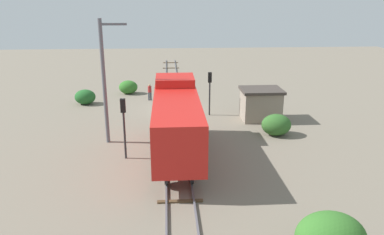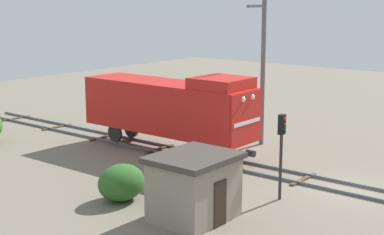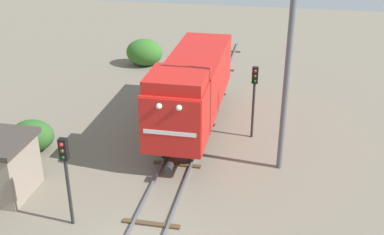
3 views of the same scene
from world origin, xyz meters
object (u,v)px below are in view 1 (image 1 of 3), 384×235
Objects in this scene: worker_near_track at (150,91)px; catenary_mast at (105,80)px; locomotive at (177,118)px; traffic_signal_mid at (124,117)px; relay_hut at (261,104)px; traffic_signal_near at (210,85)px.

worker_near_track is 0.19× the size of catenary_mast.
locomotive is 1.30× the size of catenary_mast.
worker_near_track is at bearing -93.89° from traffic_signal_mid.
catenary_mast is 2.54× the size of relay_hut.
catenary_mast reaches higher than traffic_signal_near.
traffic_signal_near is at bearing -19.77° from relay_hut.
relay_hut is at bearing 27.96° from worker_near_track.
worker_near_track is at bearing -80.80° from locomotive.
locomotive reaches higher than relay_hut.
worker_near_track is (-1.00, -14.70, -1.86)m from traffic_signal_mid.
traffic_signal_mid is 1.17× the size of relay_hut.
catenary_mast reaches higher than relay_hut.
relay_hut is at bearing -145.01° from traffic_signal_mid.
locomotive is at bearing 71.02° from traffic_signal_near.
locomotive is at bearing 147.42° from catenary_mast.
locomotive is 15.12m from worker_near_track.
traffic_signal_near is at bearing 18.89° from worker_near_track.
locomotive is at bearing -17.32° from worker_near_track.
locomotive reaches higher than traffic_signal_near.
catenary_mast is (4.94, -3.16, 1.92)m from locomotive.
locomotive reaches higher than traffic_signal_mid.
traffic_signal_mid is at bearing -30.41° from worker_near_track.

